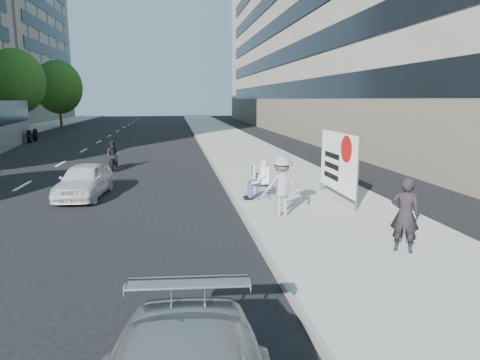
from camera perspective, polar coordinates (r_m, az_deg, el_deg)
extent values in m
plane|color=black|center=(10.44, -5.82, -8.39)|extent=(160.00, 160.00, 0.00)
cube|color=#9F9C94|center=(30.37, -0.27, 4.44)|extent=(5.00, 120.00, 0.15)
cube|color=gray|center=(45.82, 14.51, 18.69)|extent=(14.00, 70.00, 20.00)
cylinder|color=#382616|center=(42.04, -27.33, 6.94)|extent=(0.30, 0.30, 2.97)
ellipsoid|color=#215416|center=(42.02, -27.74, 11.57)|extent=(4.80, 4.80, 5.52)
cylinder|color=#382616|center=(55.50, -22.78, 7.76)|extent=(0.30, 0.30, 2.62)
ellipsoid|color=#215416|center=(55.47, -23.05, 11.33)|extent=(5.40, 5.40, 6.21)
cylinder|color=#111D4D|center=(13.97, 2.50, -1.81)|extent=(0.02, 0.02, 0.45)
cylinder|color=#111D4D|center=(14.05, 3.94, -1.76)|extent=(0.02, 0.02, 0.45)
cylinder|color=#111D4D|center=(14.32, 2.22, -1.50)|extent=(0.02, 0.02, 0.45)
cylinder|color=#111D4D|center=(14.39, 3.63, -1.45)|extent=(0.02, 0.02, 0.45)
cube|color=#111D4D|center=(14.13, 3.08, -0.68)|extent=(0.40, 0.40, 0.03)
cube|color=#111D4D|center=(14.28, 2.94, 0.20)|extent=(0.40, 0.02, 0.40)
cylinder|color=navy|center=(13.98, 2.29, -0.44)|extent=(0.44, 0.17, 0.17)
cylinder|color=navy|center=(13.98, 1.40, -1.40)|extent=(0.14, 0.14, 0.46)
cube|color=black|center=(14.03, 1.15, -2.48)|extent=(0.26, 0.11, 0.10)
cylinder|color=navy|center=(14.17, 2.13, -0.29)|extent=(0.44, 0.17, 0.17)
cylinder|color=navy|center=(14.18, 1.25, -1.23)|extent=(0.14, 0.14, 0.46)
cube|color=black|center=(14.22, 1.01, -2.30)|extent=(0.26, 0.11, 0.10)
cube|color=beige|center=(14.07, 3.18, 0.70)|extent=(0.26, 0.42, 0.56)
sphere|color=tan|center=(14.01, 3.19, 2.19)|extent=(0.23, 0.23, 0.23)
ellipsoid|color=gray|center=(14.01, 3.27, 2.32)|extent=(0.22, 0.24, 0.19)
ellipsoid|color=gray|center=(14.01, 2.87, 1.90)|extent=(0.10, 0.14, 0.13)
cylinder|color=beige|center=(13.82, 2.89, 0.40)|extent=(0.30, 0.10, 0.25)
cylinder|color=tan|center=(13.82, 2.07, -0.36)|extent=(0.29, 0.09, 0.14)
cylinder|color=beige|center=(14.31, 2.69, 0.95)|extent=(0.26, 0.20, 0.32)
cylinder|color=tan|center=(14.43, 2.07, 0.64)|extent=(0.30, 0.21, 0.18)
cube|color=white|center=(14.54, 1.69, 1.24)|extent=(0.03, 0.55, 0.40)
imported|color=gray|center=(12.10, 5.58, -0.74)|extent=(1.17, 0.74, 1.72)
imported|color=black|center=(9.85, 21.14, -4.31)|extent=(0.72, 0.67, 1.65)
cylinder|color=#4C4C4C|center=(12.92, 15.40, 0.73)|extent=(0.06, 0.06, 2.20)
cylinder|color=#4C4C4C|center=(15.67, 10.95, 2.63)|extent=(0.06, 0.06, 2.20)
cube|color=white|center=(14.25, 12.91, 2.36)|extent=(0.04, 3.00, 1.90)
cylinder|color=#A50C0C|center=(13.54, 13.99, 4.02)|extent=(0.01, 0.84, 0.84)
cube|color=black|center=(14.68, 12.13, 3.23)|extent=(0.01, 1.30, 0.18)
cube|color=black|center=(14.73, 12.08, 1.88)|extent=(0.01, 1.30, 0.18)
cube|color=black|center=(14.79, 12.03, 0.54)|extent=(0.01, 1.30, 0.18)
imported|color=silver|center=(15.98, -20.08, -0.05)|extent=(1.75, 3.63, 1.20)
cylinder|color=black|center=(21.23, -16.70, 1.92)|extent=(0.14, 0.64, 0.64)
cylinder|color=black|center=(22.61, -16.23, 2.46)|extent=(0.14, 0.64, 0.64)
cube|color=black|center=(21.89, -16.49, 2.80)|extent=(0.29, 1.21, 0.35)
imported|color=black|center=(21.77, -16.55, 3.18)|extent=(0.71, 0.56, 1.42)
cube|color=black|center=(34.30, -28.20, 7.47)|extent=(1.41, 11.43, 1.00)
cylinder|color=black|center=(37.72, -26.27, 5.22)|extent=(0.37, 1.02, 1.00)
cylinder|color=black|center=(39.94, -29.07, 5.23)|extent=(0.37, 1.02, 1.00)
cylinder|color=black|center=(39.15, -25.62, 5.44)|extent=(0.37, 1.02, 1.00)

